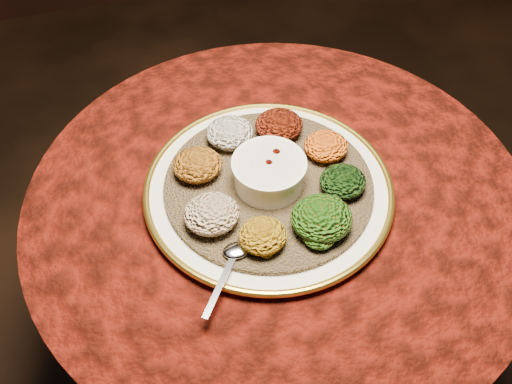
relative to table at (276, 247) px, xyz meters
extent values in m
plane|color=black|center=(0.00, 0.00, -0.55)|extent=(4.00, 4.00, 0.00)
cylinder|color=black|center=(0.00, 0.00, -0.53)|extent=(0.44, 0.44, 0.04)
cylinder|color=black|center=(0.00, 0.00, -0.21)|extent=(0.12, 0.12, 0.68)
cylinder|color=black|center=(0.00, 0.00, 0.15)|extent=(0.80, 0.80, 0.04)
cylinder|color=#4A0C06|center=(0.00, 0.00, 0.00)|extent=(0.93, 0.93, 0.34)
cylinder|color=#4A0C06|center=(0.00, 0.00, 0.17)|extent=(0.96, 0.96, 0.01)
cylinder|color=white|center=(-0.02, 0.01, 0.19)|extent=(0.57, 0.57, 0.02)
torus|color=gold|center=(-0.02, 0.01, 0.20)|extent=(0.47, 0.47, 0.01)
cylinder|color=olive|center=(-0.02, 0.01, 0.20)|extent=(0.48, 0.48, 0.01)
cylinder|color=white|center=(-0.02, 0.01, 0.24)|extent=(0.13, 0.13, 0.06)
cylinder|color=white|center=(-0.02, 0.01, 0.26)|extent=(0.14, 0.14, 0.01)
cylinder|color=#610C04|center=(-0.02, 0.01, 0.25)|extent=(0.11, 0.11, 0.01)
ellipsoid|color=silver|center=(-0.12, -0.13, 0.21)|extent=(0.05, 0.03, 0.01)
cube|color=silver|center=(-0.16, -0.18, 0.21)|extent=(0.08, 0.11, 0.00)
ellipsoid|color=silver|center=(-0.06, 0.13, 0.23)|extent=(0.09, 0.09, 0.04)
ellipsoid|color=black|center=(0.04, 0.13, 0.23)|extent=(0.09, 0.09, 0.05)
ellipsoid|color=#BC700F|center=(0.11, 0.05, 0.23)|extent=(0.09, 0.08, 0.04)
ellipsoid|color=black|center=(0.11, -0.05, 0.23)|extent=(0.09, 0.08, 0.04)
ellipsoid|color=#9E300A|center=(0.04, -0.12, 0.23)|extent=(0.11, 0.10, 0.05)
ellipsoid|color=#9D740D|center=(-0.07, -0.12, 0.23)|extent=(0.08, 0.08, 0.04)
ellipsoid|color=maroon|center=(-0.14, -0.05, 0.23)|extent=(0.10, 0.09, 0.05)
ellipsoid|color=#A15C13|center=(-0.14, 0.07, 0.23)|extent=(0.09, 0.09, 0.04)
camera|label=1|loc=(-0.24, -0.66, 1.00)|focal=40.00mm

